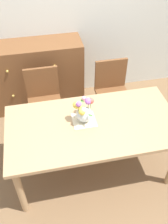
# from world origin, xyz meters

# --- Properties ---
(ground_plane) EXTENTS (12.00, 12.00, 0.00)m
(ground_plane) POSITION_xyz_m (0.00, 0.00, 0.00)
(ground_plane) COLOR brown
(back_wall) EXTENTS (7.00, 0.10, 2.80)m
(back_wall) POSITION_xyz_m (0.00, 1.60, 1.40)
(back_wall) COLOR silver
(back_wall) RESTS_ON ground_plane
(dining_table) EXTENTS (1.77, 0.91, 0.75)m
(dining_table) POSITION_xyz_m (0.00, 0.00, 0.66)
(dining_table) COLOR tan
(dining_table) RESTS_ON ground_plane
(chair_left) EXTENTS (0.42, 0.42, 0.90)m
(chair_left) POSITION_xyz_m (-0.45, 0.80, 0.52)
(chair_left) COLOR brown
(chair_left) RESTS_ON ground_plane
(chair_right) EXTENTS (0.42, 0.42, 0.90)m
(chair_right) POSITION_xyz_m (0.45, 0.80, 0.52)
(chair_right) COLOR brown
(chair_right) RESTS_ON ground_plane
(dresser) EXTENTS (1.40, 0.47, 1.00)m
(dresser) POSITION_xyz_m (-0.56, 1.33, 0.50)
(dresser) COLOR brown
(dresser) RESTS_ON ground_plane
(placemat) EXTENTS (0.24, 0.24, 0.01)m
(placemat) POSITION_xyz_m (-0.08, 0.06, 0.75)
(placemat) COLOR beige
(placemat) RESTS_ON dining_table
(flower_vase) EXTENTS (0.21, 0.28, 0.27)m
(flower_vase) POSITION_xyz_m (-0.09, 0.06, 0.88)
(flower_vase) COLOR silver
(flower_vase) RESTS_ON placemat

